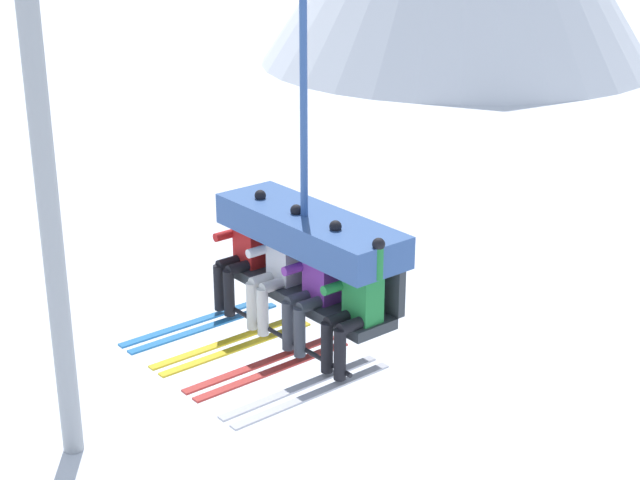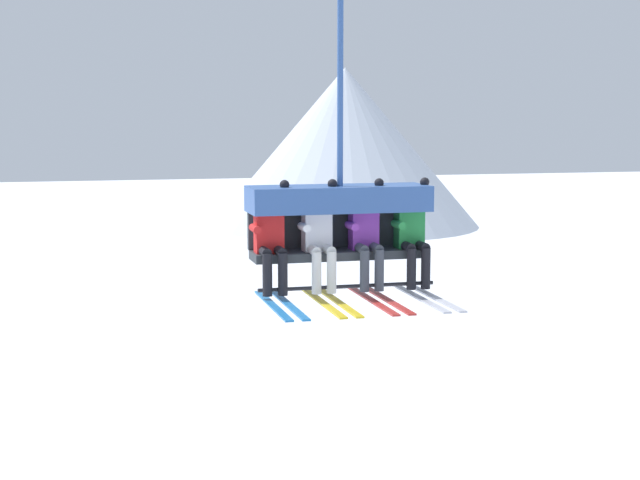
% 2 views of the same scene
% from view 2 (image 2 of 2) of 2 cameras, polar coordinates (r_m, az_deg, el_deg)
% --- Properties ---
extents(mountain_peak_central, '(17.97, 17.97, 10.52)m').
position_cam_2_polar(mountain_peak_central, '(65.63, 1.46, 5.42)').
color(mountain_peak_central, silver).
rests_on(mountain_peak_central, ground_plane).
extents(chairlift_chair, '(2.12, 0.74, 3.56)m').
position_cam_2_polar(chairlift_chair, '(11.50, 1.07, 1.86)').
color(chairlift_chair, '#33383D').
extents(skier_red, '(0.48, 1.70, 1.34)m').
position_cam_2_polar(skier_red, '(11.13, -2.85, 0.11)').
color(skier_red, red).
extents(skier_white, '(0.48, 1.70, 1.34)m').
position_cam_2_polar(skier_white, '(11.25, -0.02, 0.20)').
color(skier_white, silver).
extents(skier_purple, '(0.48, 1.70, 1.34)m').
position_cam_2_polar(skier_purple, '(11.41, 2.74, 0.29)').
color(skier_purple, purple).
extents(skier_green, '(0.48, 1.70, 1.34)m').
position_cam_2_polar(skier_green, '(11.59, 5.42, 0.38)').
color(skier_green, '#23843D').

